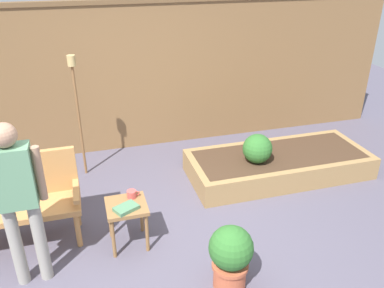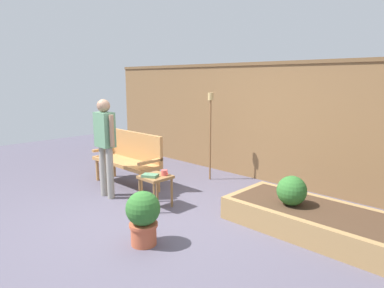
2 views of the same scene
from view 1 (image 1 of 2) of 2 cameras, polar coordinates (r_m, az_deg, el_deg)
name	(u,v)px [view 1 (image 1 of 2)]	position (r m, az deg, el deg)	size (l,w,h in m)	color
ground_plane	(166,257)	(4.09, -3.83, -15.89)	(14.00, 14.00, 0.00)	#514C5B
fence_back	(123,78)	(5.85, -9.85, 9.39)	(8.40, 0.14, 2.16)	brown
garden_bench	(4,197)	(4.36, -25.45, -6.84)	(1.44, 0.48, 0.94)	#B77F47
side_table	(127,211)	(4.05, -9.36, -9.54)	(0.40, 0.40, 0.48)	olive
cup_on_table	(132,194)	(4.08, -8.64, -7.14)	(0.13, 0.10, 0.08)	#CC4C47
book_on_table	(126,208)	(3.92, -9.45, -9.08)	(0.22, 0.15, 0.04)	#4C7A56
potted_boxwood	(231,255)	(3.59, 5.59, -15.63)	(0.39, 0.39, 0.63)	#B75638
raised_planter_bed	(278,164)	(5.46, 12.33, -2.84)	(2.40, 1.00, 0.30)	#997547
shrub_near_bench	(257,149)	(5.06, 9.39, -0.66)	(0.37, 0.37, 0.37)	brown
tiki_torch	(76,95)	(5.17, -16.35, 6.75)	(0.10, 0.10, 1.61)	brown
person_by_bench	(17,193)	(3.58, -23.88, -6.51)	(0.47, 0.20, 1.56)	gray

